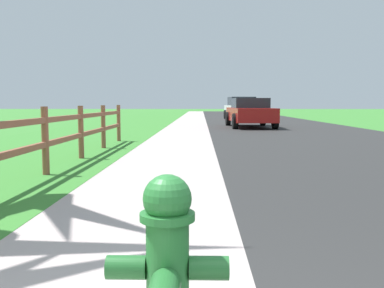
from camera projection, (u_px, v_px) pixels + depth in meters
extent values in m
plane|color=#387F2F|center=(206.00, 122.00, 25.78)|extent=(120.00, 120.00, 0.00)
cube|color=#292929|center=(261.00, 121.00, 27.70)|extent=(7.00, 66.00, 0.01)
cube|color=#B1A19E|center=(159.00, 121.00, 27.83)|extent=(6.00, 66.00, 0.01)
cube|color=#387F2F|center=(136.00, 121.00, 27.86)|extent=(5.00, 66.00, 0.00)
cylinder|color=#287233|center=(168.00, 280.00, 2.01)|extent=(0.20, 0.20, 0.64)
cylinder|color=#287233|center=(167.00, 216.00, 1.98)|extent=(0.25, 0.25, 0.03)
sphere|color=#287233|center=(167.00, 199.00, 1.97)|extent=(0.22, 0.22, 0.22)
cube|color=#22612B|center=(167.00, 183.00, 1.96)|extent=(0.04, 0.04, 0.04)
cylinder|color=#22612B|center=(126.00, 267.00, 2.00)|extent=(0.18, 0.11, 0.11)
cylinder|color=#22612B|center=(209.00, 268.00, 2.00)|extent=(0.18, 0.11, 0.11)
cylinder|color=brown|center=(45.00, 141.00, 6.82)|extent=(0.11, 0.11, 1.08)
cylinder|color=brown|center=(81.00, 132.00, 8.85)|extent=(0.11, 0.11, 1.08)
cylinder|color=brown|center=(103.00, 127.00, 10.88)|extent=(0.11, 0.11, 1.08)
cylinder|color=brown|center=(119.00, 123.00, 12.92)|extent=(0.11, 0.11, 1.08)
cube|color=brown|center=(45.00, 144.00, 6.82)|extent=(0.07, 12.25, 0.09)
cube|color=brown|center=(45.00, 120.00, 6.79)|extent=(0.07, 12.25, 0.09)
cube|color=maroon|center=(250.00, 114.00, 20.53)|extent=(1.97, 4.87, 0.62)
cube|color=#1E232B|center=(250.00, 103.00, 20.54)|extent=(1.64, 2.08, 0.46)
cylinder|color=black|center=(228.00, 119.00, 22.01)|extent=(0.25, 0.70, 0.69)
cylinder|color=black|center=(263.00, 119.00, 22.05)|extent=(0.25, 0.70, 0.69)
cylinder|color=black|center=(235.00, 121.00, 19.05)|extent=(0.25, 0.70, 0.69)
cylinder|color=black|center=(275.00, 121.00, 19.09)|extent=(0.25, 0.70, 0.69)
cube|color=white|center=(242.00, 110.00, 30.22)|extent=(2.23, 4.57, 0.72)
cube|color=#1E232B|center=(241.00, 101.00, 30.39)|extent=(1.83, 2.28, 0.58)
cylinder|color=black|center=(226.00, 114.00, 31.56)|extent=(0.27, 0.66, 0.64)
cylinder|color=black|center=(251.00, 114.00, 31.67)|extent=(0.27, 0.66, 0.64)
cylinder|color=black|center=(231.00, 115.00, 28.83)|extent=(0.27, 0.66, 0.64)
cylinder|color=black|center=(259.00, 115.00, 28.94)|extent=(0.27, 0.66, 0.64)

